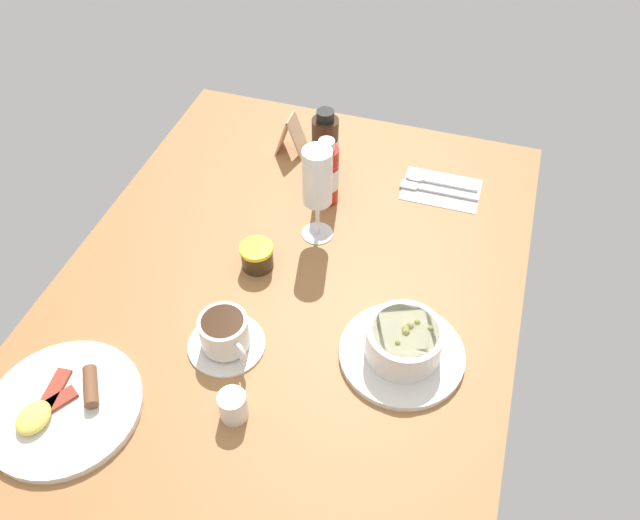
% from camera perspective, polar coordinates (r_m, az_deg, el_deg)
% --- Properties ---
extents(ground_plane, '(1.10, 0.84, 0.03)m').
position_cam_1_polar(ground_plane, '(1.18, -2.90, -2.60)').
color(ground_plane, '#9E6B3D').
extents(porridge_bowl, '(0.21, 0.21, 0.08)m').
position_cam_1_polar(porridge_bowl, '(1.05, 7.55, -7.57)').
color(porridge_bowl, silver).
rests_on(porridge_bowl, ground_plane).
extents(cutlery_setting, '(0.11, 0.17, 0.01)m').
position_cam_1_polar(cutlery_setting, '(1.37, 10.70, 6.42)').
color(cutlery_setting, silver).
rests_on(cutlery_setting, ground_plane).
extents(coffee_cup, '(0.13, 0.13, 0.07)m').
position_cam_1_polar(coffee_cup, '(1.07, -8.60, -6.67)').
color(coffee_cup, silver).
rests_on(coffee_cup, ground_plane).
extents(creamer_jug, '(0.05, 0.04, 0.06)m').
position_cam_1_polar(creamer_jug, '(1.00, -7.92, -12.95)').
color(creamer_jug, silver).
rests_on(creamer_jug, ground_plane).
extents(wine_glass, '(0.06, 0.06, 0.21)m').
position_cam_1_polar(wine_glass, '(1.16, -0.25, 7.17)').
color(wine_glass, white).
rests_on(wine_glass, ground_plane).
extents(jam_jar, '(0.06, 0.06, 0.05)m').
position_cam_1_polar(jam_jar, '(1.18, -5.72, 0.35)').
color(jam_jar, '#362715').
rests_on(jam_jar, ground_plane).
extents(sauce_bottle_brown, '(0.06, 0.06, 0.16)m').
position_cam_1_polar(sauce_bottle_brown, '(1.35, 0.46, 10.31)').
color(sauce_bottle_brown, '#382314').
rests_on(sauce_bottle_brown, ground_plane).
extents(sauce_bottle_red, '(0.05, 0.05, 0.15)m').
position_cam_1_polar(sauce_bottle_red, '(1.28, 0.43, 7.79)').
color(sauce_bottle_red, '#B21E19').
rests_on(sauce_bottle_red, ground_plane).
extents(breakfast_plate, '(0.24, 0.24, 0.04)m').
position_cam_1_polar(breakfast_plate, '(1.09, -22.26, -12.21)').
color(breakfast_plate, silver).
rests_on(breakfast_plate, ground_plane).
extents(menu_card, '(0.05, 0.07, 0.09)m').
position_cam_1_polar(menu_card, '(1.43, -2.63, 11.28)').
color(menu_card, tan).
rests_on(menu_card, ground_plane).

